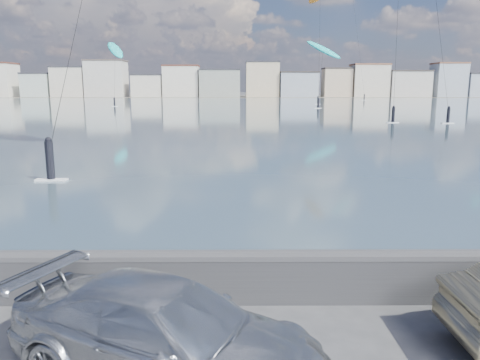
{
  "coord_description": "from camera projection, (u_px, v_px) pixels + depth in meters",
  "views": [
    {
      "loc": [
        0.94,
        -5.89,
        4.18
      ],
      "look_at": [
        1.0,
        4.0,
        2.2
      ],
      "focal_mm": 35.0,
      "sensor_mm": 36.0,
      "label": 1
    }
  ],
  "objects": [
    {
      "name": "bay_water",
      "position": [
        233.0,
        107.0,
        96.31
      ],
      "size": [
        500.0,
        177.0,
        0.0
      ],
      "primitive_type": "cube",
      "color": "#385762",
      "rests_on": "ground"
    },
    {
      "name": "far_shore_strip",
      "position": [
        235.0,
        96.0,
        202.7
      ],
      "size": [
        500.0,
        60.0,
        0.0
      ],
      "primitive_type": "cube",
      "color": "#4C473D",
      "rests_on": "ground"
    },
    {
      "name": "seawall",
      "position": [
        189.0,
        274.0,
        9.13
      ],
      "size": [
        400.0,
        0.36,
        1.08
      ],
      "color": "#28282B",
      "rests_on": "ground"
    },
    {
      "name": "far_buildings",
      "position": [
        238.0,
        82.0,
        187.8
      ],
      "size": [
        240.79,
        13.26,
        14.6
      ],
      "color": "beige",
      "rests_on": "ground"
    },
    {
      "name": "car_silver",
      "position": [
        166.0,
        334.0,
        6.69
      ],
      "size": [
        5.24,
        3.79,
        1.41
      ],
      "primitive_type": "imported",
      "rotation": [
        0.0,
        0.0,
        1.15
      ],
      "color": "#B0B4B9",
      "rests_on": "ground"
    },
    {
      "name": "kitesurfer_11",
      "position": [
        115.0,
        50.0,
        107.73
      ],
      "size": [
        6.61,
        15.15,
        15.01
      ],
      "color": "#19BFBF",
      "rests_on": "ground"
    },
    {
      "name": "kitesurfer_15",
      "position": [
        323.0,
        50.0,
        118.56
      ],
      "size": [
        9.77,
        13.46,
        16.5
      ],
      "color": "#19BFBF",
      "rests_on": "ground"
    }
  ]
}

